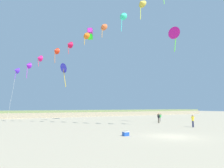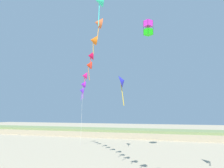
# 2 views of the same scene
# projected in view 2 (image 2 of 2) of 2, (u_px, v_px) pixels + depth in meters

# --- Properties ---
(dune_ridge) EXTENTS (120.00, 10.71, 1.81)m
(dune_ridge) POSITION_uv_depth(u_px,v_px,m) (165.00, 134.00, 53.37)
(dune_ridge) COLOR tan
(dune_ridge) RESTS_ON ground
(kite_banner_string) EXTENTS (19.70, 30.09, 20.22)m
(kite_banner_string) POSITION_uv_depth(u_px,v_px,m) (94.00, 31.00, 25.69)
(kite_banner_string) COLOR #5927ED
(large_kite_low_lead) EXTENTS (1.73, 2.21, 4.77)m
(large_kite_low_lead) POSITION_uv_depth(u_px,v_px,m) (122.00, 81.00, 35.97)
(large_kite_low_lead) COLOR #3130D9
(large_kite_mid_trail) EXTENTS (1.38, 1.38, 2.15)m
(large_kite_mid_trail) POSITION_uv_depth(u_px,v_px,m) (148.00, 28.00, 33.71)
(large_kite_mid_trail) COLOR #1FDA15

